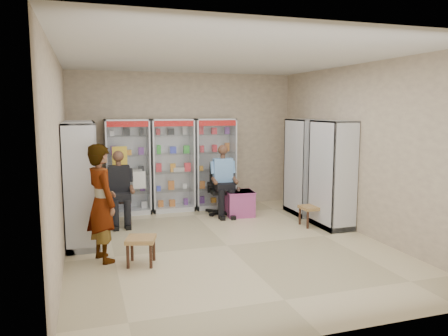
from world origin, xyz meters
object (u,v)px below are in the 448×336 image
object	(u,v)px
cabinet_right_near	(332,174)
cabinet_left_near	(81,185)
cabinet_right_far	(304,167)
wooden_chair	(119,199)
pink_trunk	(240,203)
woven_stool_b	(141,251)
seated_shopkeeper	(223,182)
cabinet_left_far	(81,175)
cabinet_back_mid	(172,165)
standing_man	(102,203)
cabinet_back_left	(128,167)
cabinet_back_right	(214,164)
woven_stool_a	(311,216)
office_chair	(222,189)

from	to	relation	value
cabinet_right_near	cabinet_left_near	size ratio (longest dim) A/B	1.00
cabinet_right_far	cabinet_right_near	bearing A→B (deg)	-180.00
wooden_chair	pink_trunk	distance (m)	2.44
pink_trunk	woven_stool_b	xyz separation A→B (m)	(-2.32, -2.27, -0.06)
seated_shopkeeper	cabinet_left_far	bearing A→B (deg)	-169.80
woven_stool_b	cabinet_back_mid	bearing A→B (deg)	71.02
standing_man	woven_stool_b	bearing A→B (deg)	-144.18
cabinet_left_far	cabinet_back_left	bearing A→B (deg)	135.00
cabinet_back_left	standing_man	bearing A→B (deg)	-102.87
cabinet_right_near	seated_shopkeeper	size ratio (longest dim) A/B	1.45
cabinet_back_mid	cabinet_left_far	xyz separation A→B (m)	(-1.88, -0.93, 0.00)
cabinet_back_right	cabinet_left_far	world-z (taller)	same
cabinet_back_left	woven_stool_a	bearing A→B (deg)	-32.88
cabinet_back_right	cabinet_right_far	distance (m)	1.98
woven_stool_a	cabinet_left_near	bearing A→B (deg)	179.46
wooden_chair	office_chair	bearing A→B (deg)	2.81
cabinet_right_near	cabinet_left_near	bearing A→B (deg)	87.43
woven_stool_a	pink_trunk	bearing A→B (deg)	131.20
cabinet_back_left	cabinet_right_far	bearing A→B (deg)	-17.75
pink_trunk	seated_shopkeeper	bearing A→B (deg)	143.11
cabinet_back_mid	cabinet_left_near	distance (m)	2.77
cabinet_back_right	office_chair	size ratio (longest dim) A/B	1.84
cabinet_left_near	seated_shopkeeper	size ratio (longest dim) A/B	1.45
standing_man	seated_shopkeeper	bearing A→B (deg)	-69.53
cabinet_right_far	pink_trunk	size ratio (longest dim) A/B	3.70
cabinet_right_far	cabinet_left_far	xyz separation A→B (m)	(-4.46, 0.20, 0.00)
wooden_chair	woven_stool_a	distance (m)	3.71
cabinet_back_right	cabinet_right_far	world-z (taller)	same
cabinet_back_left	pink_trunk	xyz separation A→B (m)	(2.18, -0.90, -0.74)
office_chair	seated_shopkeeper	xyz separation A→B (m)	(0.00, -0.05, 0.15)
cabinet_back_mid	woven_stool_b	world-z (taller)	cabinet_back_mid
cabinet_back_left	pink_trunk	distance (m)	2.47
cabinet_back_right	cabinet_right_near	bearing A→B (deg)	-53.84
pink_trunk	woven_stool_a	xyz separation A→B (m)	(1.02, -1.17, -0.07)
cabinet_back_left	pink_trunk	world-z (taller)	cabinet_back_left
office_chair	woven_stool_a	xyz separation A→B (m)	(1.32, -1.44, -0.35)
pink_trunk	standing_man	size ratio (longest dim) A/B	0.31
office_chair	woven_stool_b	bearing A→B (deg)	-123.36
cabinet_back_left	cabinet_left_far	bearing A→B (deg)	-135.00
cabinet_back_right	cabinet_right_far	bearing A→B (deg)	-34.73
cabinet_left_far	office_chair	bearing A→B (deg)	96.19
woven_stool_b	office_chair	bearing A→B (deg)	51.62
woven_stool_b	standing_man	world-z (taller)	standing_man
cabinet_left_far	cabinet_left_near	distance (m)	1.10
woven_stool_a	cabinet_back_left	bearing A→B (deg)	147.12
cabinet_back_right	seated_shopkeeper	size ratio (longest dim) A/B	1.45
wooden_chair	seated_shopkeeper	world-z (taller)	seated_shopkeeper
cabinet_right_near	cabinet_left_far	world-z (taller)	same
cabinet_back_right	cabinet_right_near	xyz separation A→B (m)	(1.63, -2.23, 0.00)
pink_trunk	cabinet_left_far	bearing A→B (deg)	-179.49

